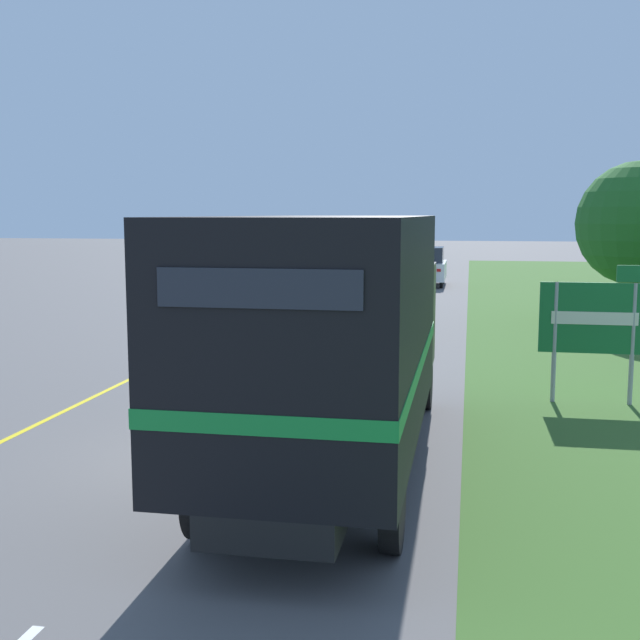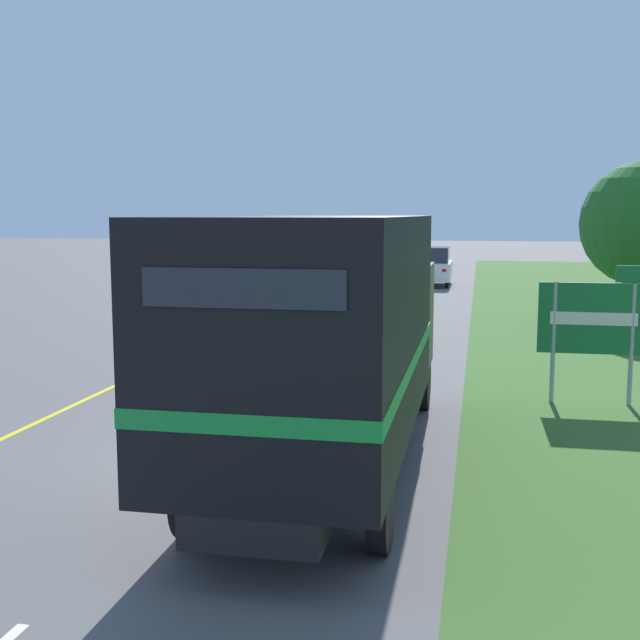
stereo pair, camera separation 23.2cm
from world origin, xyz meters
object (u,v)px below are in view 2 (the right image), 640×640
Objects in this scene: horse_trailer_truck at (328,332)px; lead_car_black_ahead at (393,254)px; lead_car_white_ahead at (433,266)px; highway_sign at (595,320)px; lead_car_white at (295,298)px.

lead_car_black_ahead is (-3.77, 43.51, -1.07)m from horse_trailer_truck.
lead_car_white_ahead is at bearing -74.83° from lead_car_black_ahead.
horse_trailer_truck is at bearing -89.52° from lead_car_white_ahead.
horse_trailer_truck is 6.65m from highway_sign.
lead_car_white_ahead is 1.49× the size of highway_sign.
horse_trailer_truck reaches higher than lead_car_white.
lead_car_white_ahead is at bearing 90.48° from horse_trailer_truck.
lead_car_white_ahead is 1.01× the size of lead_car_black_ahead.
lead_car_white_ahead is at bearing 77.50° from lead_car_white.
lead_car_white is (-3.83, 14.45, -1.08)m from horse_trailer_truck.
highway_sign is (8.06, -38.43, 0.68)m from lead_car_black_ahead.
lead_car_black_ahead is (0.06, 29.06, 0.01)m from lead_car_white.
horse_trailer_truck is 14.98m from lead_car_white.
lead_car_black_ahead is 1.47× the size of highway_sign.
lead_car_white is 1.00× the size of lead_car_white_ahead.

